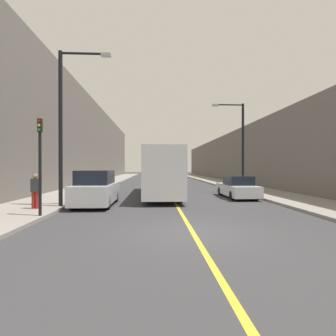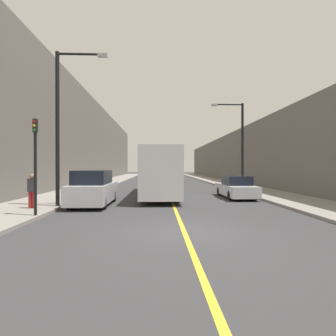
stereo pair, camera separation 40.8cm
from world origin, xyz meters
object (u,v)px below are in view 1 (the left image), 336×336
object	(u,v)px
bus	(161,172)
traffic_light	(40,163)
street_lamp_left	(65,118)
street_lamp_right	(240,141)
parked_suv_left	(96,189)
car_right_near	(237,188)
pedestrian	(35,191)

from	to	relation	value
bus	traffic_light	world-z (taller)	traffic_light
street_lamp_left	street_lamp_right	xyz separation A→B (m)	(11.58, 7.46, -0.37)
parked_suv_left	car_right_near	bearing A→B (deg)	19.91
traffic_light	pedestrian	bearing A→B (deg)	118.65
car_right_near	street_lamp_left	world-z (taller)	street_lamp_left
street_lamp_left	car_right_near	bearing A→B (deg)	22.48
bus	pedestrian	xyz separation A→B (m)	(-6.23, -6.74, -0.78)
street_lamp_right	traffic_light	bearing A→B (deg)	-139.18
car_right_near	street_lamp_right	bearing A→B (deg)	68.43
bus	parked_suv_left	xyz separation A→B (m)	(-3.74, -4.93, -0.89)
traffic_light	bus	bearing A→B (deg)	58.81
traffic_light	pedestrian	world-z (taller)	traffic_light
car_right_near	parked_suv_left	bearing A→B (deg)	-160.09
car_right_near	traffic_light	distance (m)	12.64
parked_suv_left	car_right_near	xyz separation A→B (m)	(8.98, 3.25, -0.21)
car_right_near	traffic_light	xyz separation A→B (m)	(-10.45, -6.93, 1.63)
street_lamp_right	pedestrian	bearing A→B (deg)	-147.06
bus	street_lamp_left	world-z (taller)	street_lamp_left
bus	street_lamp_left	size ratio (longest dim) A/B	1.47
street_lamp_right	traffic_light	world-z (taller)	street_lamp_right
street_lamp_right	car_right_near	bearing A→B (deg)	-111.57
bus	pedestrian	distance (m)	9.21
parked_suv_left	street_lamp_right	world-z (taller)	street_lamp_right
pedestrian	bus	bearing A→B (deg)	47.25
parked_suv_left	traffic_light	xyz separation A→B (m)	(-1.47, -3.68, 1.42)
parked_suv_left	pedestrian	size ratio (longest dim) A/B	2.73
car_right_near	pedestrian	bearing A→B (deg)	-156.19
car_right_near	street_lamp_right	xyz separation A→B (m)	(1.26, 3.19, 3.58)
street_lamp_left	traffic_light	bearing A→B (deg)	-92.66
bus	pedestrian	world-z (taller)	bus
street_lamp_left	pedestrian	bearing A→B (deg)	-145.47
parked_suv_left	pedestrian	world-z (taller)	parked_suv_left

